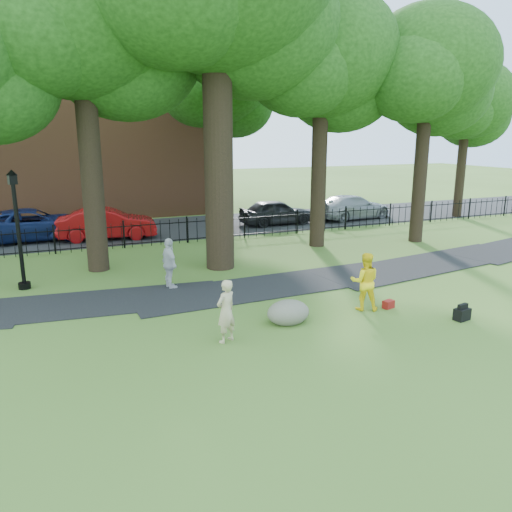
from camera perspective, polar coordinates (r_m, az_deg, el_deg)
name	(u,v)px	position (r m, az deg, el deg)	size (l,w,h in m)	color
ground	(303,329)	(13.79, 5.42, -8.32)	(120.00, 120.00, 0.00)	#406122
footpath	(276,286)	(17.49, 2.31, -3.42)	(36.00, 2.60, 0.03)	black
street	(169,229)	(28.38, -9.94, 3.10)	(80.00, 7.00, 0.02)	black
iron_fence	(187,231)	(24.45, -7.88, 2.89)	(44.00, 0.04, 1.20)	black
brick_building	(75,120)	(35.30, -19.96, 14.36)	(18.00, 8.00, 12.00)	brown
tree_row	(218,55)	(20.92, -4.38, 21.96)	(26.82, 7.96, 12.42)	black
woman	(226,311)	(12.68, -3.46, -6.31)	(0.60, 0.39, 1.65)	tan
man	(365,282)	(15.27, 12.33, -2.87)	(0.86, 0.67, 1.76)	yellow
pedestrian	(169,264)	(17.19, -9.86, -0.87)	(1.03, 0.43, 1.76)	#B9B8BD
boulder	(288,311)	(14.08, 3.71, -6.24)	(1.23, 0.93, 0.72)	slate
lamppost	(18,232)	(18.47, -25.51, 2.49)	(0.40, 0.40, 4.05)	black
backpack	(462,314)	(15.47, 22.48, -6.17)	(0.46, 0.29, 0.34)	black
red_bag	(388,304)	(15.79, 14.89, -5.35)	(0.35, 0.22, 0.24)	maroon
red_sedan	(107,224)	(26.11, -16.66, 3.57)	(1.67, 4.80, 1.58)	maroon
navy_van	(33,225)	(27.10, -24.16, 3.29)	(2.62, 5.69, 1.58)	#0D1945
grey_car	(276,212)	(29.15, 2.31, 5.04)	(1.74, 4.32, 1.47)	black
silver_car	(352,207)	(31.63, 10.97, 5.51)	(2.08, 5.12, 1.48)	#93969B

